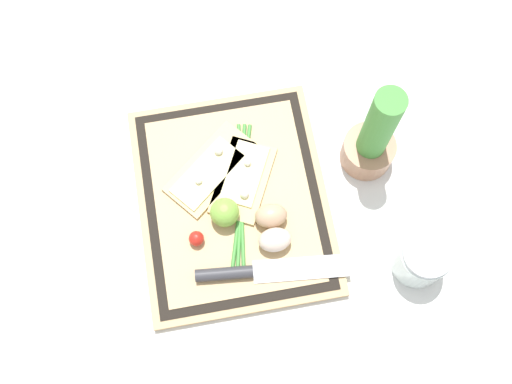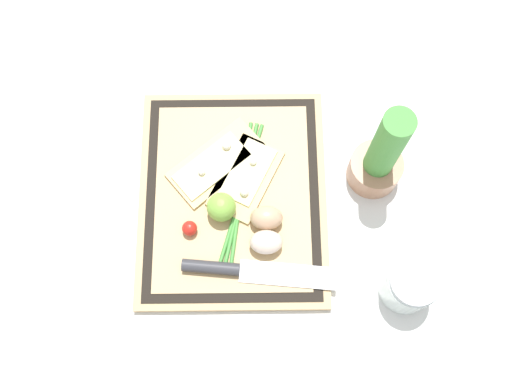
# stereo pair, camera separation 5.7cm
# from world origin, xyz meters

# --- Properties ---
(ground_plane) EXTENTS (6.00, 6.00, 0.00)m
(ground_plane) POSITION_xyz_m (0.00, 0.00, 0.00)
(ground_plane) COLOR silver
(cutting_board) EXTENTS (0.41, 0.34, 0.02)m
(cutting_board) POSITION_xyz_m (0.00, 0.00, 0.01)
(cutting_board) COLOR tan
(cutting_board) RESTS_ON ground_plane
(pizza_slice_near) EXTENTS (0.18, 0.19, 0.02)m
(pizza_slice_near) POSITION_xyz_m (-0.06, -0.03, 0.02)
(pizza_slice_near) COLOR #DBBC7F
(pizza_slice_near) RESTS_ON cutting_board
(pizza_slice_far) EXTENTS (0.18, 0.15, 0.02)m
(pizza_slice_far) POSITION_xyz_m (-0.03, 0.03, 0.02)
(pizza_slice_far) COLOR #DBBC7F
(pizza_slice_far) RESTS_ON cutting_board
(knife) EXTENTS (0.06, 0.27, 0.02)m
(knife) POSITION_xyz_m (0.14, 0.00, 0.03)
(knife) COLOR silver
(knife) RESTS_ON cutting_board
(egg_brown) EXTENTS (0.04, 0.06, 0.04)m
(egg_brown) POSITION_xyz_m (0.05, 0.06, 0.04)
(egg_brown) COLOR tan
(egg_brown) RESTS_ON cutting_board
(egg_pink) EXTENTS (0.04, 0.06, 0.04)m
(egg_pink) POSITION_xyz_m (0.09, 0.06, 0.04)
(egg_pink) COLOR beige
(egg_pink) RESTS_ON cutting_board
(lime) EXTENTS (0.05, 0.05, 0.05)m
(lime) POSITION_xyz_m (0.03, -0.02, 0.05)
(lime) COLOR #7FB742
(lime) RESTS_ON cutting_board
(cherry_tomato_red) EXTENTS (0.03, 0.03, 0.03)m
(cherry_tomato_red) POSITION_xyz_m (0.07, -0.08, 0.03)
(cherry_tomato_red) COLOR red
(cherry_tomato_red) RESTS_ON cutting_board
(scallion_bunch) EXTENTS (0.29, 0.09, 0.01)m
(scallion_bunch) POSITION_xyz_m (-0.00, 0.02, 0.02)
(scallion_bunch) COLOR #47933D
(scallion_bunch) RESTS_ON cutting_board
(herb_pot) EXTENTS (0.10, 0.10, 0.23)m
(herb_pot) POSITION_xyz_m (-0.04, 0.26, 0.08)
(herb_pot) COLOR #AD7A5B
(herb_pot) RESTS_ON ground_plane
(sauce_jar) EXTENTS (0.09, 0.09, 0.09)m
(sauce_jar) POSITION_xyz_m (0.17, 0.30, 0.04)
(sauce_jar) COLOR silver
(sauce_jar) RESTS_ON ground_plane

